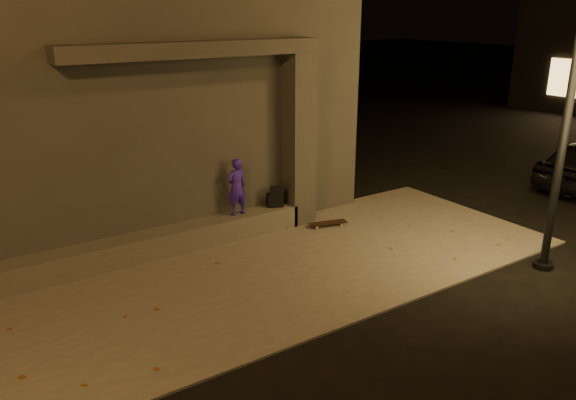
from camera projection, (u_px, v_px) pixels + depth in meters
ground at (346, 318)px, 8.52m from camera, size 120.00×120.00×0.00m
sidewalk at (275, 269)px, 10.09m from camera, size 11.00×4.40×0.04m
building at (126, 98)px, 12.27m from camera, size 9.00×5.10×5.22m
ledge at (159, 243)px, 10.61m from camera, size 6.00×0.55×0.45m
column at (299, 140)px, 11.77m from camera, size 0.55×0.55×3.60m
canopy at (197, 49)px, 10.03m from camera, size 5.00×0.70×0.28m
skateboarder at (237, 187)px, 11.23m from camera, size 0.44×0.30×1.18m
backpack at (275, 199)px, 11.84m from camera, size 0.39×0.31×0.47m
skateboard at (328, 223)px, 11.99m from camera, size 0.87×0.42×0.09m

